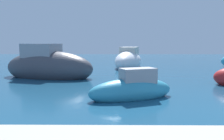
% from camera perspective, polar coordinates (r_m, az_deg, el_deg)
% --- Properties ---
extents(moored_boat_0, '(6.33, 3.89, 2.60)m').
position_cam_1_polar(moored_boat_0, '(15.43, -15.17, 0.84)').
color(moored_boat_0, '#3F3F47').
rests_on(moored_boat_0, ground).
extents(moored_boat_1, '(3.40, 5.88, 2.24)m').
position_cam_1_polar(moored_boat_1, '(21.17, 4.00, 2.31)').
color(moored_boat_1, white).
rests_on(moored_boat_1, ground).
extents(moored_boat_6, '(3.65, 2.34, 1.41)m').
position_cam_1_polar(moored_boat_6, '(9.25, 4.88, -4.68)').
color(moored_boat_6, teal).
rests_on(moored_boat_6, ground).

